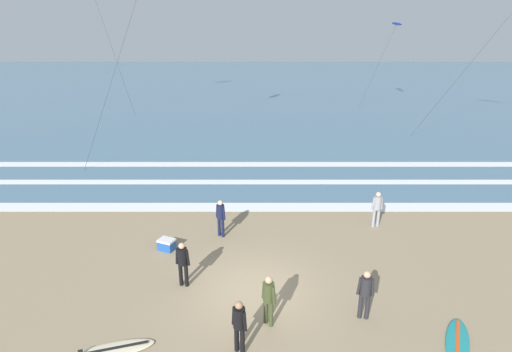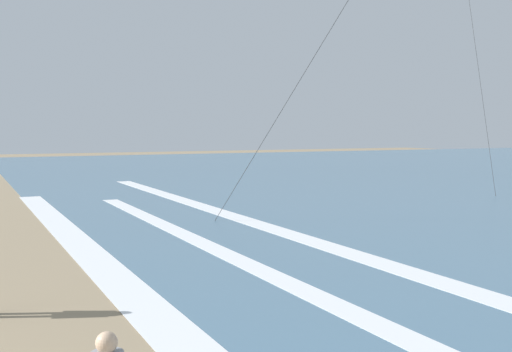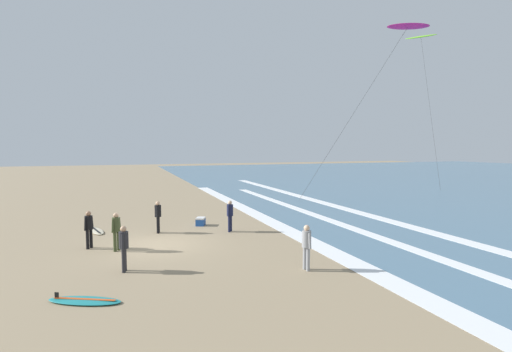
# 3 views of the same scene
# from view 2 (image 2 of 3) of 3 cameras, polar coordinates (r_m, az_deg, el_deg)

# --- Properties ---
(wave_foam_shoreline) EXTENTS (46.18, 1.03, 0.01)m
(wave_foam_shoreline) POSITION_cam_2_polar(r_m,az_deg,el_deg) (11.00, -8.31, -14.08)
(wave_foam_shoreline) COLOR white
(wave_foam_shoreline) RESTS_ON ocean_surface
(wave_foam_mid_break) EXTENTS (39.55, 0.71, 0.01)m
(wave_foam_mid_break) POSITION_cam_2_polar(r_m,az_deg,el_deg) (12.53, 6.92, -11.75)
(wave_foam_mid_break) COLOR white
(wave_foam_mid_break) RESTS_ON ocean_surface
(wave_foam_outer_break) EXTENTS (54.86, 0.91, 0.01)m
(wave_foam_outer_break) POSITION_cam_2_polar(r_m,az_deg,el_deg) (16.35, 11.33, -7.96)
(wave_foam_outer_break) COLOR white
(wave_foam_outer_break) RESTS_ON ocean_surface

